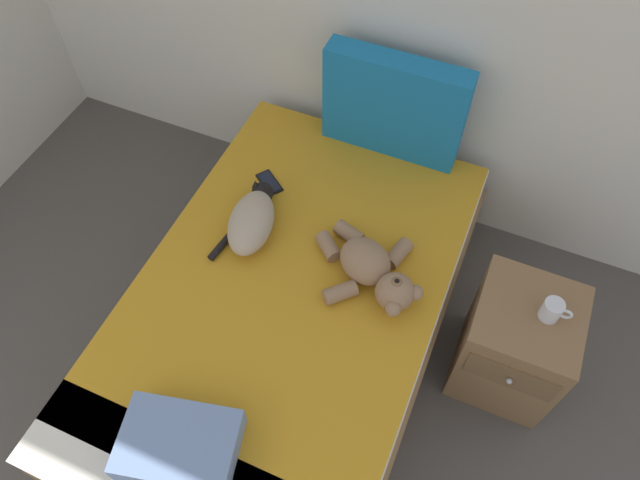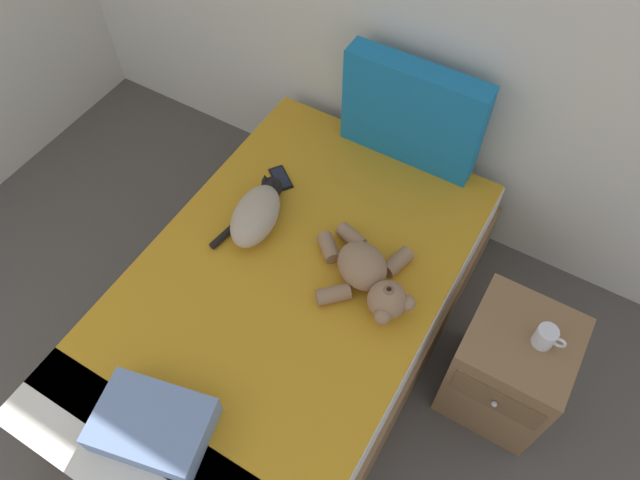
{
  "view_description": "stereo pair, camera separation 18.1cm",
  "coord_description": "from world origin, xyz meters",
  "px_view_note": "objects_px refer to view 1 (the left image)",
  "views": [
    {
      "loc": [
        2.6,
        2.03,
        2.64
      ],
      "look_at": [
        2.05,
        3.32,
        0.63
      ],
      "focal_mm": 32.9,
      "sensor_mm": 36.0,
      "label": 1
    },
    {
      "loc": [
        2.77,
        2.11,
        2.64
      ],
      "look_at": [
        2.05,
        3.32,
        0.63
      ],
      "focal_mm": 32.9,
      "sensor_mm": 36.0,
      "label": 2
    }
  ],
  "objects_px": {
    "patterned_cushion": "(394,107)",
    "mug": "(552,310)",
    "nightstand": "(514,344)",
    "cell_phone": "(269,183)",
    "bed": "(290,318)",
    "throw_pillow": "(179,445)",
    "teddy_bear": "(373,270)",
    "cat": "(252,220)"
  },
  "relations": [
    {
      "from": "throw_pillow",
      "to": "nightstand",
      "type": "xyz_separation_m",
      "value": [
        1.02,
        0.99,
        -0.3
      ]
    },
    {
      "from": "throw_pillow",
      "to": "mug",
      "type": "height_order",
      "value": "mug"
    },
    {
      "from": "patterned_cushion",
      "to": "mug",
      "type": "relative_size",
      "value": 5.51
    },
    {
      "from": "mug",
      "to": "teddy_bear",
      "type": "bearing_deg",
      "value": -172.74
    },
    {
      "from": "mug",
      "to": "cell_phone",
      "type": "bearing_deg",
      "value": 170.7
    },
    {
      "from": "cat",
      "to": "cell_phone",
      "type": "xyz_separation_m",
      "value": [
        -0.05,
        0.27,
        -0.07
      ]
    },
    {
      "from": "teddy_bear",
      "to": "cell_phone",
      "type": "distance_m",
      "value": 0.7
    },
    {
      "from": "patterned_cushion",
      "to": "nightstand",
      "type": "xyz_separation_m",
      "value": [
        0.84,
        -0.68,
        -0.5
      ]
    },
    {
      "from": "teddy_bear",
      "to": "cell_phone",
      "type": "relative_size",
      "value": 3.2
    },
    {
      "from": "throw_pillow",
      "to": "mug",
      "type": "distance_m",
      "value": 1.47
    },
    {
      "from": "throw_pillow",
      "to": "nightstand",
      "type": "relative_size",
      "value": 0.69
    },
    {
      "from": "bed",
      "to": "mug",
      "type": "height_order",
      "value": "mug"
    },
    {
      "from": "throw_pillow",
      "to": "bed",
      "type": "bearing_deg",
      "value": 84.91
    },
    {
      "from": "cat",
      "to": "nightstand",
      "type": "height_order",
      "value": "cat"
    },
    {
      "from": "nightstand",
      "to": "mug",
      "type": "height_order",
      "value": "mug"
    },
    {
      "from": "bed",
      "to": "throw_pillow",
      "type": "height_order",
      "value": "throw_pillow"
    },
    {
      "from": "bed",
      "to": "throw_pillow",
      "type": "relative_size",
      "value": 5.09
    },
    {
      "from": "teddy_bear",
      "to": "patterned_cushion",
      "type": "bearing_deg",
      "value": 104.23
    },
    {
      "from": "patterned_cushion",
      "to": "mug",
      "type": "xyz_separation_m",
      "value": [
        0.9,
        -0.67,
        -0.16
      ]
    },
    {
      "from": "cat",
      "to": "teddy_bear",
      "type": "height_order",
      "value": "teddy_bear"
    },
    {
      "from": "throw_pillow",
      "to": "patterned_cushion",
      "type": "bearing_deg",
      "value": 83.79
    },
    {
      "from": "bed",
      "to": "cell_phone",
      "type": "xyz_separation_m",
      "value": [
        -0.32,
        0.49,
        0.27
      ]
    },
    {
      "from": "bed",
      "to": "mug",
      "type": "xyz_separation_m",
      "value": [
        1.01,
        0.27,
        0.36
      ]
    },
    {
      "from": "cat",
      "to": "mug",
      "type": "distance_m",
      "value": 1.28
    },
    {
      "from": "cat",
      "to": "throw_pillow",
      "type": "xyz_separation_m",
      "value": [
        0.2,
        -0.95,
        -0.02
      ]
    },
    {
      "from": "cell_phone",
      "to": "mug",
      "type": "height_order",
      "value": "mug"
    },
    {
      "from": "cell_phone",
      "to": "nightstand",
      "type": "xyz_separation_m",
      "value": [
        1.28,
        -0.23,
        -0.25
      ]
    },
    {
      "from": "nightstand",
      "to": "mug",
      "type": "bearing_deg",
      "value": 11.48
    },
    {
      "from": "bed",
      "to": "cat",
      "type": "relative_size",
      "value": 4.62
    },
    {
      "from": "throw_pillow",
      "to": "mug",
      "type": "bearing_deg",
      "value": 42.97
    },
    {
      "from": "nightstand",
      "to": "mug",
      "type": "distance_m",
      "value": 0.34
    },
    {
      "from": "cat",
      "to": "cell_phone",
      "type": "height_order",
      "value": "cat"
    },
    {
      "from": "cat",
      "to": "cell_phone",
      "type": "distance_m",
      "value": 0.28
    },
    {
      "from": "bed",
      "to": "cell_phone",
      "type": "relative_size",
      "value": 12.56
    },
    {
      "from": "bed",
      "to": "nightstand",
      "type": "relative_size",
      "value": 3.52
    },
    {
      "from": "throw_pillow",
      "to": "cell_phone",
      "type": "bearing_deg",
      "value": 101.73
    },
    {
      "from": "cat",
      "to": "cell_phone",
      "type": "relative_size",
      "value": 2.72
    },
    {
      "from": "patterned_cushion",
      "to": "cell_phone",
      "type": "height_order",
      "value": "patterned_cushion"
    },
    {
      "from": "cat",
      "to": "nightstand",
      "type": "distance_m",
      "value": 1.26
    },
    {
      "from": "teddy_bear",
      "to": "mug",
      "type": "relative_size",
      "value": 4.33
    },
    {
      "from": "patterned_cushion",
      "to": "mug",
      "type": "distance_m",
      "value": 1.13
    },
    {
      "from": "bed",
      "to": "throw_pillow",
      "type": "bearing_deg",
      "value": -95.09
    }
  ]
}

